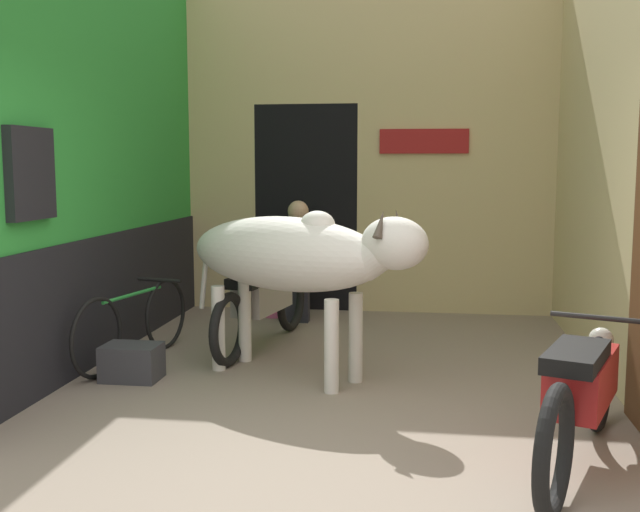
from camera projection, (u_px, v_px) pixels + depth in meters
The scene contains 11 objects.
ground_plane at pixel (296, 475), 4.06m from camera, with size 30.00×30.00×0.00m, color gray.
wall_left_shopfront at pixel (95, 143), 6.40m from camera, with size 0.25×4.63×3.85m.
wall_back_with_doorway at pixel (344, 170), 8.73m from camera, with size 4.14×0.93×3.85m.
wall_right_with_door at pixel (622, 136), 5.76m from camera, with size 0.22×4.63×3.85m.
cow at pixel (296, 256), 5.81m from camera, with size 2.12×1.34×1.37m.
motorcycle_near at pixel (581, 391), 4.12m from camera, with size 0.86×1.91×0.77m.
motorcycle_far at pixel (263, 301), 6.87m from camera, with size 0.63×2.03×0.75m.
bicycle at pixel (134, 323), 6.35m from camera, with size 0.49×1.64×0.66m.
shopkeeper_seated at pixel (298, 256), 8.06m from camera, with size 0.40×0.34×1.29m.
plastic_stool at pixel (274, 294), 8.28m from camera, with size 0.36×0.36×0.48m.
crate at pixel (132, 362), 5.85m from camera, with size 0.44×0.32×0.28m.
Camera 1 is at (0.68, -3.83, 1.68)m, focal length 42.00 mm.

